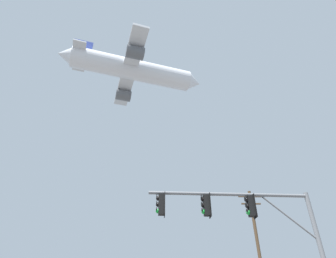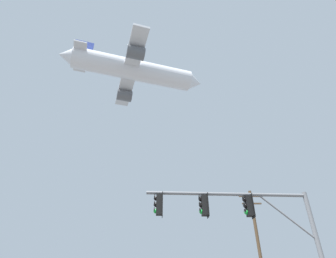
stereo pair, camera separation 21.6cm
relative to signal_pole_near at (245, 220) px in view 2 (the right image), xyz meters
The scene contains 3 objects.
signal_pole_near is the anchor object (origin of this frame).
utility_pole 14.02m from the signal_pole_near, 70.95° to the left, with size 2.20×0.28×10.77m.
airplane 41.96m from the signal_pole_near, 110.86° to the left, with size 25.76×19.90×7.09m.
Camera 2 is at (-0.06, -4.66, 1.39)m, focal length 29.89 mm.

